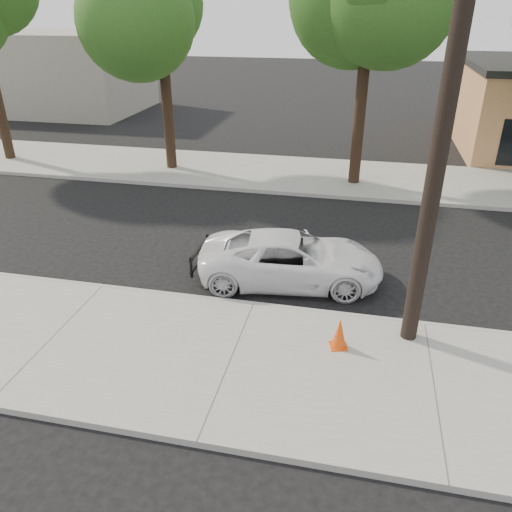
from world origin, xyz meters
name	(u,v)px	position (x,y,z in m)	size (l,w,h in m)	color
ground	(270,268)	(0.00, 0.00, 0.00)	(120.00, 120.00, 0.00)	black
near_sidewalk	(231,362)	(0.00, -4.30, 0.07)	(90.00, 4.40, 0.15)	gray
far_sidewalk	(307,175)	(0.00, 8.50, 0.07)	(90.00, 5.00, 0.15)	gray
curb_near	(254,306)	(0.00, -2.10, 0.07)	(90.00, 0.12, 0.16)	#9E9B93
building_far	(38,71)	(-20.00, 20.00, 2.50)	(14.00, 8.00, 5.00)	gray
utility_pole	(443,127)	(3.60, -2.70, 4.70)	(1.40, 0.34, 9.00)	black
tree_b	(164,18)	(-5.81, 8.06, 6.15)	(4.34, 4.20, 8.45)	black
police_cruiser	(291,259)	(0.68, -0.56, 0.66)	(2.20, 4.77, 1.33)	white
traffic_cone	(339,333)	(2.13, -3.40, 0.48)	(0.43, 0.43, 0.69)	#E0450B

